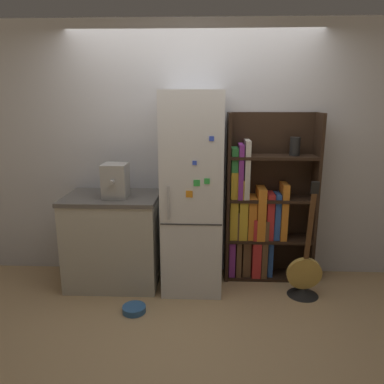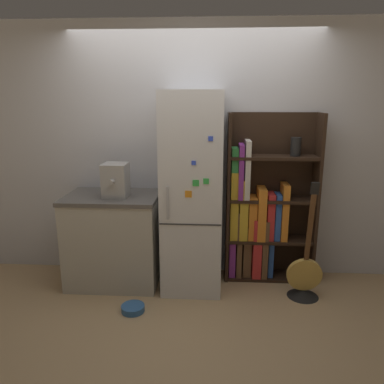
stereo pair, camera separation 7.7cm
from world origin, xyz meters
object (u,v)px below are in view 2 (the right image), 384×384
Objects in this scene: espresso_machine at (116,180)px; pet_bowl at (133,308)px; refrigerator at (192,193)px; bookshelf at (260,212)px; guitar at (304,280)px.

espresso_machine reaches higher than pet_bowl.
refrigerator is at bearing 3.80° from espresso_machine.
bookshelf reaches higher than guitar.
espresso_machine is at bearing 114.85° from pet_bowl.
refrigerator is 0.75m from espresso_machine.
bookshelf is 0.79m from guitar.
refrigerator reaches higher than pet_bowl.
refrigerator is 9.15× the size of pet_bowl.
espresso_machine reaches higher than guitar.
espresso_machine is at bearing -176.20° from refrigerator.
pet_bowl is (-1.18, -0.76, -0.68)m from bookshelf.
refrigerator reaches higher than espresso_machine.
guitar is 5.49× the size of pet_bowl.
refrigerator is at bearing 48.35° from pet_bowl.
pet_bowl is (0.24, -0.51, -1.05)m from espresso_machine.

